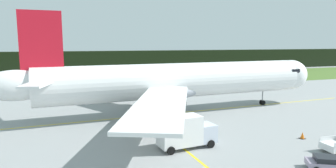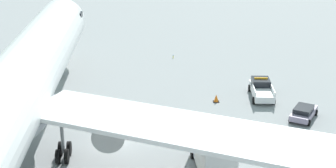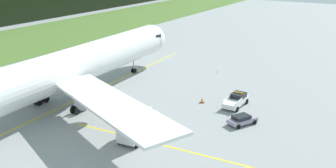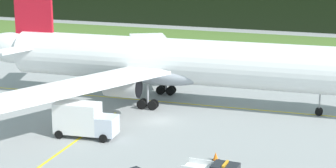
# 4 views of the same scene
# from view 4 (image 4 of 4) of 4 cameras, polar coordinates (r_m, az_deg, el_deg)

# --- Properties ---
(ground) EXTENTS (320.00, 320.00, 0.00)m
(ground) POSITION_cam_4_polar(r_m,az_deg,el_deg) (65.05, -1.05, -3.75)
(ground) COLOR gray
(grass_verge) EXTENTS (320.00, 34.51, 0.04)m
(grass_verge) POSITION_cam_4_polar(r_m,az_deg,el_deg) (113.68, 8.48, 3.76)
(grass_verge) COLOR #48682A
(grass_verge) RESTS_ON ground
(distant_tree_line) EXTENTS (288.00, 6.18, 8.46)m
(distant_tree_line) POSITION_cam_4_polar(r_m,az_deg,el_deg) (138.55, 10.79, 7.23)
(distant_tree_line) COLOR black
(distant_tree_line) RESTS_ON ground
(taxiway_centerline_main) EXTENTS (71.83, 3.54, 0.01)m
(taxiway_centerline_main) POSITION_cam_4_polar(r_m,az_deg,el_deg) (72.14, 1.36, -1.96)
(taxiway_centerline_main) COLOR yellow
(taxiway_centerline_main) RESTS_ON ground
(taxiway_centerline_spur) EXTENTS (1.58, 28.30, 0.01)m
(taxiway_centerline_spur) POSITION_cam_4_polar(r_m,az_deg,el_deg) (56.41, -10.93, -6.82)
(taxiway_centerline_spur) COLOR yellow
(taxiway_centerline_spur) RESTS_ON ground
(airliner) EXTENTS (55.60, 50.14, 16.02)m
(airliner) POSITION_cam_4_polar(r_m,az_deg,el_deg) (71.04, 0.93, 2.22)
(airliner) COLOR white
(airliner) RESTS_ON ground
(catering_truck) EXTENTS (6.80, 3.22, 3.84)m
(catering_truck) POSITION_cam_4_polar(r_m,az_deg,el_deg) (59.81, -8.56, -3.58)
(catering_truck) COLOR silver
(catering_truck) RESTS_ON ground
(apron_cone) EXTENTS (0.66, 0.66, 0.82)m
(apron_cone) POSITION_cam_4_polar(r_m,az_deg,el_deg) (53.52, 4.85, -7.31)
(apron_cone) COLOR black
(apron_cone) RESTS_ON ground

